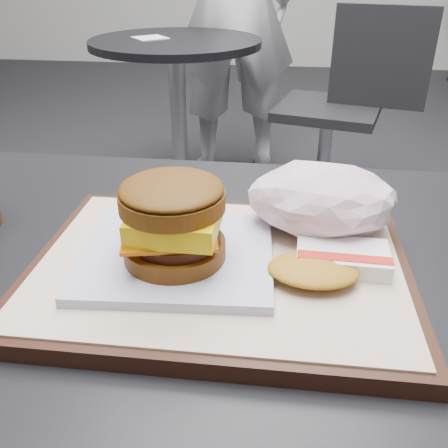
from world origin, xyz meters
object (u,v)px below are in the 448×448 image
customer_table (185,389)px  breakfast_sandwich (175,229)px  crumpled_wrapper (322,199)px  neighbor_chair (346,98)px  serving_tray (219,270)px  hash_brown (330,263)px  neighbor_table (177,88)px

customer_table → breakfast_sandwich: 0.25m
crumpled_wrapper → neighbor_chair: bearing=82.7°
customer_table → serving_tray: bearing=-20.6°
crumpled_wrapper → breakfast_sandwich: bearing=-147.9°
serving_tray → customer_table: bearing=159.4°
hash_brown → breakfast_sandwich: bearing=-178.8°
neighbor_table → neighbor_chair: size_ratio=0.85×
neighbor_table → crumpled_wrapper: bearing=-72.5°
customer_table → neighbor_chair: neighbor_chair is taller
customer_table → neighbor_table: bearing=102.0°
crumpled_wrapper → neighbor_chair: neighbor_chair is taller
crumpled_wrapper → customer_table: bearing=-156.5°
hash_brown → neighbor_chair: bearing=83.2°
hash_brown → neighbor_chair: (0.21, 1.75, -0.29)m
hash_brown → customer_table: bearing=171.7°
neighbor_table → serving_tray: bearing=-76.6°
hash_brown → crumpled_wrapper: size_ratio=0.74×
customer_table → hash_brown: 0.27m
serving_tray → breakfast_sandwich: bearing=-169.1°
serving_tray → neighbor_table: bearing=103.4°
customer_table → hash_brown: (0.16, -0.02, 0.22)m
neighbor_table → breakfast_sandwich: bearing=-78.0°
breakfast_sandwich → neighbor_table: 1.74m
neighbor_table → customer_table: bearing=-78.0°
hash_brown → crumpled_wrapper: bearing=93.1°
customer_table → hash_brown: size_ratio=6.70×
breakfast_sandwich → crumpled_wrapper: size_ratio=1.25×
customer_table → hash_brown: hash_brown is taller
serving_tray → neighbor_chair: (0.32, 1.75, -0.27)m
customer_table → breakfast_sandwich: (0.00, -0.03, 0.24)m
crumpled_wrapper → serving_tray: bearing=-141.2°
neighbor_table → neighbor_chair: 0.72m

